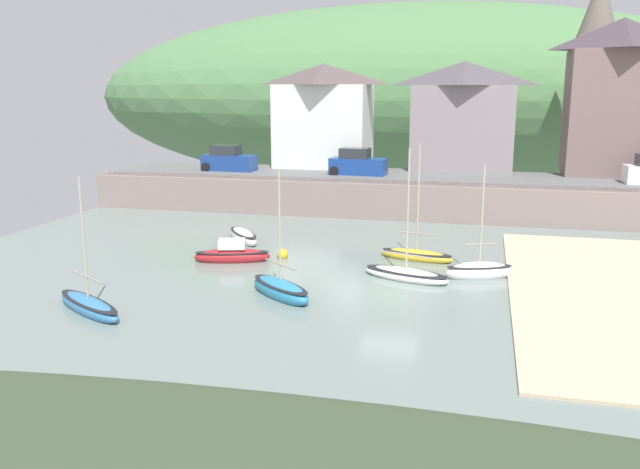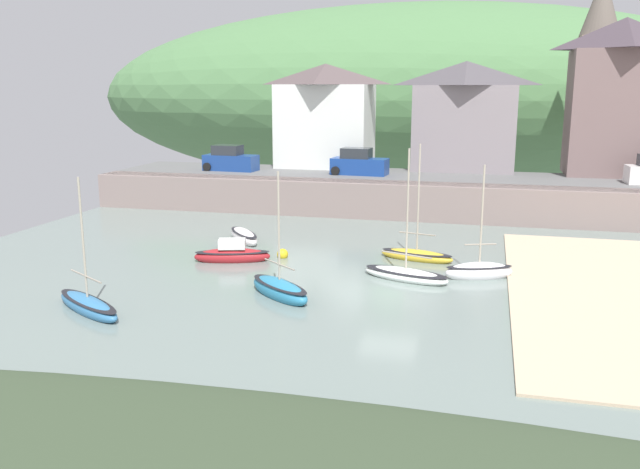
# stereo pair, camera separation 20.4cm
# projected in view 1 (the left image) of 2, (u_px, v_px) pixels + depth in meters

# --- Properties ---
(ground) EXTENTS (48.00, 41.00, 0.61)m
(ground) POSITION_uv_depth(u_px,v_px,m) (392.00, 386.00, 19.50)
(ground) COLOR slate
(quay_seawall) EXTENTS (48.00, 9.40, 2.40)m
(quay_seawall) POSITION_uv_depth(u_px,v_px,m) (427.00, 198.00, 45.22)
(quay_seawall) COLOR gray
(quay_seawall) RESTS_ON ground
(hillside_backdrop) EXTENTS (80.00, 44.00, 21.51)m
(hillside_backdrop) POSITION_uv_depth(u_px,v_px,m) (416.00, 97.00, 80.74)
(hillside_backdrop) COLOR #4F7C4A
(hillside_backdrop) RESTS_ON ground
(waterfront_building_left) EXTENTS (7.54, 5.63, 8.12)m
(waterfront_building_left) POSITION_uv_depth(u_px,v_px,m) (324.00, 115.00, 53.52)
(waterfront_building_left) COLOR white
(waterfront_building_left) RESTS_ON ground
(waterfront_building_centre) EXTENTS (7.92, 4.34, 8.22)m
(waterfront_building_centre) POSITION_uv_depth(u_px,v_px,m) (463.00, 115.00, 50.94)
(waterfront_building_centre) COLOR gray
(waterfront_building_centre) RESTS_ON ground
(waterfront_building_right) EXTENTS (7.24, 5.34, 11.11)m
(waterfront_building_right) POSITION_uv_depth(u_px,v_px,m) (618.00, 96.00, 48.08)
(waterfront_building_right) COLOR #755E5D
(waterfront_building_right) RESTS_ON ground
(church_with_spire) EXTENTS (3.00, 3.00, 14.90)m
(church_with_spire) POSITION_uv_depth(u_px,v_px,m) (594.00, 69.00, 51.72)
(church_with_spire) COLOR tan
(church_with_spire) RESTS_ON ground
(dinghy_open_wooden) EXTENTS (4.00, 1.96, 6.10)m
(dinghy_open_wooden) POSITION_uv_depth(u_px,v_px,m) (417.00, 255.00, 34.41)
(dinghy_open_wooden) COLOR gold
(dinghy_open_wooden) RESTS_ON ground
(sailboat_tall_mast) EXTENTS (3.69, 3.34, 5.56)m
(sailboat_tall_mast) POSITION_uv_depth(u_px,v_px,m) (280.00, 289.00, 28.30)
(sailboat_tall_mast) COLOR teal
(sailboat_tall_mast) RESTS_ON ground
(fishing_boat_green) EXTENTS (4.34, 3.19, 5.54)m
(fishing_boat_green) POSITION_uv_depth(u_px,v_px,m) (89.00, 305.00, 26.37)
(fishing_boat_green) COLOR teal
(fishing_boat_green) RESTS_ON ground
(rowboat_small_beached) EXTENTS (4.39, 2.61, 6.19)m
(rowboat_small_beached) POSITION_uv_depth(u_px,v_px,m) (406.00, 274.00, 30.89)
(rowboat_small_beached) COLOR white
(rowboat_small_beached) RESTS_ON ground
(sailboat_white_hull) EXTENTS (3.33, 1.97, 5.51)m
(sailboat_white_hull) POSITION_uv_depth(u_px,v_px,m) (479.00, 271.00, 31.10)
(sailboat_white_hull) COLOR white
(sailboat_white_hull) RESTS_ON ground
(sailboat_blue_trim) EXTENTS (4.03, 2.21, 1.34)m
(sailboat_blue_trim) POSITION_uv_depth(u_px,v_px,m) (232.00, 255.00, 34.06)
(sailboat_blue_trim) COLOR #A42026
(sailboat_blue_trim) RESTS_ON ground
(sailboat_nearest_shore) EXTENTS (3.08, 3.49, 0.90)m
(sailboat_nearest_shore) POSITION_uv_depth(u_px,v_px,m) (243.00, 236.00, 38.54)
(sailboat_nearest_shore) COLOR white
(sailboat_nearest_shore) RESTS_ON ground
(parked_car_near_slipway) EXTENTS (4.20, 1.97, 1.95)m
(parked_car_near_slipway) POSITION_uv_depth(u_px,v_px,m) (229.00, 160.00, 51.48)
(parked_car_near_slipway) COLOR navy
(parked_car_near_slipway) RESTS_ON ground
(parked_car_by_wall) EXTENTS (4.22, 2.01, 1.95)m
(parked_car_by_wall) POSITION_uv_depth(u_px,v_px,m) (357.00, 164.00, 49.11)
(parked_car_by_wall) COLOR navy
(parked_car_by_wall) RESTS_ON ground
(mooring_buoy) EXTENTS (0.59, 0.59, 0.59)m
(mooring_buoy) POSITION_uv_depth(u_px,v_px,m) (282.00, 254.00, 34.81)
(mooring_buoy) COLOR yellow
(mooring_buoy) RESTS_ON ground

